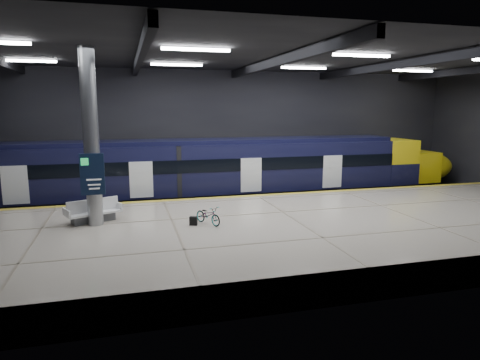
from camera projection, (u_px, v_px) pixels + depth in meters
name	position (u px, v px, depth m)	size (l,w,h in m)	color
ground	(275.00, 229.00, 20.33)	(30.00, 30.00, 0.00)	black
room_shell	(277.00, 108.00, 19.37)	(30.10, 16.10, 8.05)	black
platform	(296.00, 233.00, 17.86)	(30.00, 11.00, 1.10)	beige
safety_strip	(258.00, 195.00, 22.76)	(30.00, 0.40, 0.01)	gold
rails	(244.00, 203.00, 25.55)	(30.00, 1.52, 0.16)	gray
train	(224.00, 171.00, 24.90)	(29.40, 2.84, 3.79)	black
bench	(93.00, 214.00, 17.46)	(2.34, 1.68, 0.96)	#595B60
bicycle	(208.00, 215.00, 17.11)	(0.49, 1.42, 0.74)	#99999E
pannier_bag	(193.00, 221.00, 16.99)	(0.30, 0.18, 0.35)	black
info_column	(91.00, 141.00, 16.53)	(0.90, 0.78, 6.90)	#9EA0A5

